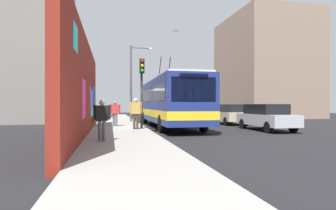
{
  "coord_description": "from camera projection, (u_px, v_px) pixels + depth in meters",
  "views": [
    {
      "loc": [
        -17.17,
        2.17,
        1.53
      ],
      "look_at": [
        2.72,
        -1.98,
        1.53
      ],
      "focal_mm": 29.72,
      "sensor_mm": 36.0,
      "label": 1
    }
  ],
  "objects": [
    {
      "name": "ground_plane",
      "position": [
        146.0,
        130.0,
        17.25
      ],
      "size": [
        80.0,
        80.0,
        0.0
      ],
      "primitive_type": "plane",
      "color": "black"
    },
    {
      "name": "sidewalk_slab",
      "position": [
        120.0,
        129.0,
        16.92
      ],
      "size": [
        48.0,
        3.2,
        0.15
      ],
      "primitive_type": "cube",
      "color": "gray",
      "rests_on": "ground_plane"
    },
    {
      "name": "graffiti_wall",
      "position": [
        84.0,
        89.0,
        12.89
      ],
      "size": [
        14.46,
        0.32,
        4.55
      ],
      "color": "maroon",
      "rests_on": "ground_plane"
    },
    {
      "name": "building_far_left",
      "position": [
        32.0,
        37.0,
        25.51
      ],
      "size": [
        8.55,
        6.62,
        15.61
      ],
      "color": "gray",
      "rests_on": "ground_plane"
    },
    {
      "name": "building_far_right",
      "position": [
        264.0,
        68.0,
        35.23
      ],
      "size": [
        11.32,
        9.16,
        12.56
      ],
      "color": "gray",
      "rests_on": "ground_plane"
    },
    {
      "name": "city_bus",
      "position": [
        169.0,
        101.0,
        19.13
      ],
      "size": [
        11.69,
        2.69,
        5.07
      ],
      "color": "navy",
      "rests_on": "ground_plane"
    },
    {
      "name": "parked_car_silver",
      "position": [
        266.0,
        117.0,
        16.68
      ],
      "size": [
        4.44,
        1.74,
        1.58
      ],
      "color": "#B7B7BC",
      "rests_on": "ground_plane"
    },
    {
      "name": "parked_car_champagne",
      "position": [
        228.0,
        114.0,
        21.97
      ],
      "size": [
        4.13,
        1.8,
        1.58
      ],
      "color": "#C6B793",
      "rests_on": "ground_plane"
    },
    {
      "name": "pedestrian_near_wall",
      "position": [
        102.0,
        117.0,
        10.56
      ],
      "size": [
        0.22,
        0.72,
        1.58
      ],
      "color": "#595960",
      "rests_on": "sidewalk_slab"
    },
    {
      "name": "pedestrian_at_curb",
      "position": [
        136.0,
        111.0,
        15.81
      ],
      "size": [
        0.24,
        0.7,
        1.77
      ],
      "color": "#3F3326",
      "rests_on": "sidewalk_slab"
    },
    {
      "name": "pedestrian_midblock",
      "position": [
        115.0,
        112.0,
        18.06
      ],
      "size": [
        0.22,
        0.74,
        1.63
      ],
      "color": "#595960",
      "rests_on": "sidewalk_slab"
    },
    {
      "name": "traffic_light",
      "position": [
        142.0,
        81.0,
        16.33
      ],
      "size": [
        0.49,
        0.28,
        4.11
      ],
      "color": "#2D382D",
      "rests_on": "sidewalk_slab"
    },
    {
      "name": "street_lamp",
      "position": [
        133.0,
        78.0,
        23.56
      ],
      "size": [
        0.44,
        1.89,
        6.4
      ],
      "color": "#4C4C51",
      "rests_on": "sidewalk_slab"
    },
    {
      "name": "flying_pigeons",
      "position": [
        175.0,
        31.0,
        17.75
      ],
      "size": [
        0.32,
        0.52,
        0.18
      ],
      "color": "gray"
    },
    {
      "name": "curbside_puddle",
      "position": [
        158.0,
        131.0,
        16.58
      ],
      "size": [
        1.11,
        1.11,
        0.0
      ],
      "primitive_type": "cylinder",
      "color": "black",
      "rests_on": "ground_plane"
    }
  ]
}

